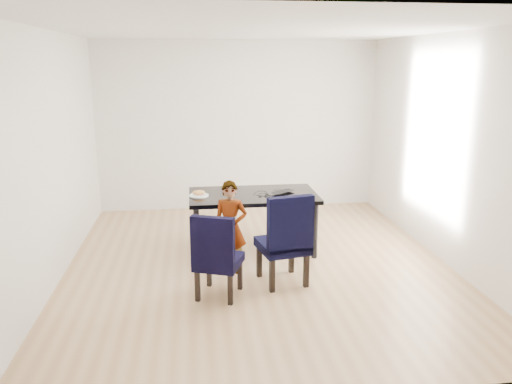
{
  "coord_description": "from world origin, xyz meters",
  "views": [
    {
      "loc": [
        -0.72,
        -5.53,
        2.35
      ],
      "look_at": [
        0.0,
        0.2,
        0.85
      ],
      "focal_mm": 35.0,
      "sensor_mm": 36.0,
      "label": 1
    }
  ],
  "objects": [
    {
      "name": "sandwich",
      "position": [
        -0.68,
        0.47,
        0.79
      ],
      "size": [
        0.17,
        0.09,
        0.06
      ],
      "primitive_type": "ellipsoid",
      "rotation": [
        0.0,
        0.0,
        0.13
      ],
      "color": "#C98C48",
      "rests_on": "plate"
    },
    {
      "name": "chair_right",
      "position": [
        0.2,
        -0.51,
        0.51
      ],
      "size": [
        0.59,
        0.6,
        1.03
      ],
      "primitive_type": "cube",
      "rotation": [
        0.0,
        0.0,
        0.2
      ],
      "color": "black",
      "rests_on": "floor"
    },
    {
      "name": "plate",
      "position": [
        -0.68,
        0.47,
        0.76
      ],
      "size": [
        0.29,
        0.29,
        0.01
      ],
      "primitive_type": "cylinder",
      "rotation": [
        0.0,
        0.0,
        0.23
      ],
      "color": "silver",
      "rests_on": "dining_table"
    },
    {
      "name": "wall_right",
      "position": [
        2.25,
        0.0,
        1.35
      ],
      "size": [
        0.01,
        5.0,
        2.7
      ],
      "primitive_type": "cube",
      "color": "silver",
      "rests_on": "ground"
    },
    {
      "name": "laptop",
      "position": [
        0.35,
        0.52,
        0.76
      ],
      "size": [
        0.38,
        0.35,
        0.03
      ],
      "primitive_type": "imported",
      "rotation": [
        0.0,
        0.0,
        3.76
      ],
      "color": "black",
      "rests_on": "dining_table"
    },
    {
      "name": "wall_back",
      "position": [
        0.0,
        2.5,
        1.35
      ],
      "size": [
        4.5,
        0.01,
        2.7
      ],
      "primitive_type": "cube",
      "color": "silver",
      "rests_on": "ground"
    },
    {
      "name": "chair_left",
      "position": [
        -0.5,
        -0.75,
        0.45
      ],
      "size": [
        0.57,
        0.58,
        0.91
      ],
      "primitive_type": "cube",
      "rotation": [
        0.0,
        0.0,
        -0.36
      ],
      "color": "black",
      "rests_on": "floor"
    },
    {
      "name": "wall_front",
      "position": [
        0.0,
        -2.5,
        1.35
      ],
      "size": [
        4.5,
        0.01,
        2.7
      ],
      "primitive_type": "cube",
      "color": "white",
      "rests_on": "ground"
    },
    {
      "name": "dining_table",
      "position": [
        0.0,
        0.5,
        0.38
      ],
      "size": [
        1.6,
        0.9,
        0.75
      ],
      "primitive_type": "cube",
      "color": "black",
      "rests_on": "floor"
    },
    {
      "name": "child",
      "position": [
        -0.34,
        -0.15,
        0.54
      ],
      "size": [
        0.45,
        0.35,
        1.07
      ],
      "primitive_type": "imported",
      "rotation": [
        0.0,
        0.0,
        -0.28
      ],
      "color": "orange",
      "rests_on": "floor"
    },
    {
      "name": "ceiling",
      "position": [
        0.0,
        0.0,
        2.71
      ],
      "size": [
        4.5,
        5.0,
        0.01
      ],
      "primitive_type": "cube",
      "color": "white",
      "rests_on": "wall_back"
    },
    {
      "name": "cable_tangle",
      "position": [
        0.12,
        0.37,
        0.75
      ],
      "size": [
        0.16,
        0.16,
        0.01
      ],
      "primitive_type": "torus",
      "rotation": [
        0.0,
        0.0,
        -0.17
      ],
      "color": "black",
      "rests_on": "dining_table"
    },
    {
      "name": "floor",
      "position": [
        0.0,
        0.0,
        -0.01
      ],
      "size": [
        4.5,
        5.0,
        0.01
      ],
      "primitive_type": "cube",
      "color": "tan",
      "rests_on": "ground"
    },
    {
      "name": "wall_left",
      "position": [
        -2.25,
        0.0,
        1.35
      ],
      "size": [
        0.01,
        5.0,
        2.7
      ],
      "primitive_type": "cube",
      "color": "silver",
      "rests_on": "ground"
    }
  ]
}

